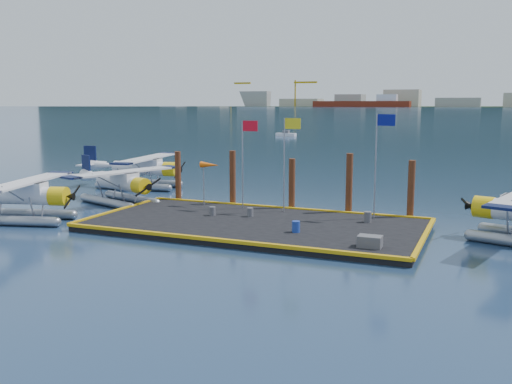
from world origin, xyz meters
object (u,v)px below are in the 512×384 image
(drum_4, at_px, (368,217))
(flagpole_red, at_px, (245,150))
(piling_1, at_px, (233,180))
(flagpole_yellow, at_px, (287,150))
(piling_0, at_px, (178,178))
(drum_1, at_px, (296,227))
(seaplane_b, at_px, (122,185))
(crate, at_px, (370,242))
(seaplane_c, at_px, (143,170))
(piling_4, at_px, (411,192))
(drum_5, at_px, (250,212))
(piling_3, at_px, (349,186))
(windsock, at_px, (210,166))
(piling_2, at_px, (292,186))
(drum_0, at_px, (212,211))
(flagpole_blue, at_px, (379,150))
(seaplane_a, at_px, (22,198))

(drum_4, distance_m, flagpole_red, 9.49)
(drum_4, height_order, piling_1, piling_1)
(flagpole_yellow, xyz_separation_m, piling_0, (-9.20, 1.60, -2.51))
(drum_1, distance_m, piling_1, 10.19)
(seaplane_b, bearing_deg, crate, 90.48)
(seaplane_c, xyz_separation_m, piling_1, (11.48, -5.81, 0.49))
(flagpole_yellow, height_order, piling_4, flagpole_yellow)
(crate, bearing_deg, drum_5, 150.67)
(seaplane_c, distance_m, crate, 27.44)
(flagpole_red, bearing_deg, flagpole_yellow, 0.00)
(drum_1, bearing_deg, piling_3, 79.56)
(crate, bearing_deg, seaplane_c, 147.69)
(drum_1, bearing_deg, windsock, 146.27)
(seaplane_b, height_order, seaplane_c, seaplane_c)
(flagpole_yellow, xyz_separation_m, piling_2, (-0.20, 1.60, -2.61))
(drum_0, height_order, flagpole_blue, flagpole_blue)
(seaplane_b, height_order, windsock, windsock)
(seaplane_a, height_order, piling_4, piling_4)
(drum_4, distance_m, drum_5, 7.38)
(flagpole_red, xyz_separation_m, piling_4, (10.79, 1.60, -2.40))
(drum_1, xyz_separation_m, piling_1, (-7.19, 7.09, 1.38))
(piling_0, bearing_deg, crate, -28.65)
(flagpole_red, distance_m, piling_1, 3.28)
(flagpole_red, xyz_separation_m, windsock, (-2.73, 0.00, -1.17))
(flagpole_yellow, relative_size, piling_0, 1.55)
(piling_0, bearing_deg, flagpole_blue, -6.01)
(windsock, bearing_deg, seaplane_b, -178.93)
(seaplane_b, height_order, flagpole_blue, flagpole_blue)
(seaplane_a, bearing_deg, windsock, 114.40)
(drum_1, xyz_separation_m, drum_5, (-4.11, 3.08, -0.03))
(seaplane_b, height_order, piling_0, piling_0)
(drum_1, xyz_separation_m, piling_3, (1.31, 7.09, 1.43))
(seaplane_a, xyz_separation_m, seaplane_b, (2.16, 7.66, -0.06))
(windsock, height_order, piling_0, piling_0)
(seaplane_c, bearing_deg, drum_4, 61.06)
(seaplane_c, bearing_deg, windsock, 47.36)
(drum_1, relative_size, piling_4, 0.16)
(piling_4, bearing_deg, drum_4, -126.81)
(piling_1, bearing_deg, seaplane_b, -168.25)
(drum_5, distance_m, piling_2, 4.42)
(crate, distance_m, flagpole_red, 12.89)
(flagpole_red, relative_size, piling_3, 1.40)
(drum_4, relative_size, flagpole_red, 0.11)
(flagpole_yellow, bearing_deg, piling_4, 11.60)
(flagpole_red, height_order, piling_1, flagpole_red)
(drum_4, bearing_deg, piling_0, 169.13)
(drum_1, bearing_deg, drum_5, 143.18)
(flagpole_yellow, height_order, piling_3, flagpole_yellow)
(piling_2, bearing_deg, piling_4, 0.00)
(drum_1, distance_m, drum_5, 5.14)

